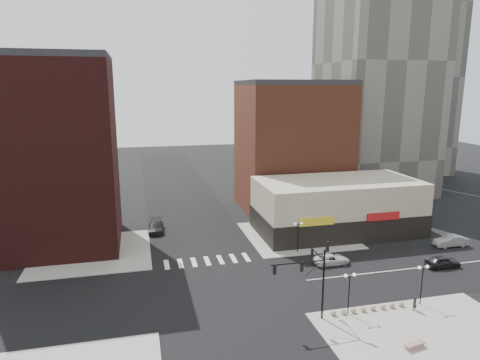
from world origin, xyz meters
name	(u,v)px	position (x,y,z in m)	size (l,w,h in m)	color
ground	(220,290)	(0.00, 0.00, 0.00)	(240.00, 240.00, 0.00)	black
road_ew	(220,290)	(0.00, 0.00, 0.01)	(200.00, 14.00, 0.02)	black
road_ns	(220,290)	(0.00, 0.00, 0.01)	(14.00, 200.00, 0.02)	black
sidewalk_nw	(93,252)	(-14.50, 14.50, 0.06)	(15.00, 15.00, 0.12)	gray
sidewalk_ne	(297,235)	(14.50, 14.50, 0.06)	(15.00, 15.00, 0.12)	gray
sidewalk_se	(434,342)	(16.00, -14.00, 0.06)	(18.00, 14.00, 0.12)	gray
building_nw	(53,157)	(-19.00, 18.50, 12.50)	(16.00, 15.00, 25.00)	#361311
building_ne_midrise	(292,148)	(19.00, 29.50, 11.00)	(18.00, 15.00, 22.00)	brown
tower_far	(415,7)	(60.00, 56.00, 41.00)	(18.00, 18.00, 82.00)	#47443F
building_ne_row	(337,210)	(21.00, 15.00, 3.30)	(24.20, 12.20, 8.00)	beige
traffic_signal	(313,270)	(7.24, -7.83, 4.96)	(5.59, 3.09, 7.77)	black
street_lamp_se_a	(349,283)	(11.00, -8.00, 3.29)	(1.22, 0.32, 4.16)	black
street_lamp_se_b	(423,275)	(19.00, -8.00, 3.29)	(1.22, 0.32, 4.16)	black
street_lamp_ne	(298,230)	(12.00, 8.00, 3.29)	(1.22, 0.32, 4.16)	black
bollard_row	(368,308)	(13.18, -8.00, 0.39)	(7.89, 0.54, 0.54)	gray
white_suv	(331,259)	(14.78, 3.58, 0.63)	(2.09, 4.54, 1.26)	silver
dark_sedan_east	(443,262)	(27.60, -0.48, 0.73)	(1.72, 4.27, 1.45)	black
silver_sedan	(450,241)	(33.48, 5.35, 0.78)	(1.64, 4.72, 1.55)	#939398
dark_sedan_north	(156,227)	(-5.84, 21.22, 0.78)	(2.18, 5.37, 1.56)	black
pedestrian	(415,303)	(17.63, -8.98, 0.89)	(0.56, 0.37, 1.54)	#262429
stone_bench	(414,345)	(13.79, -14.43, 0.36)	(1.98, 0.93, 0.44)	#966F68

